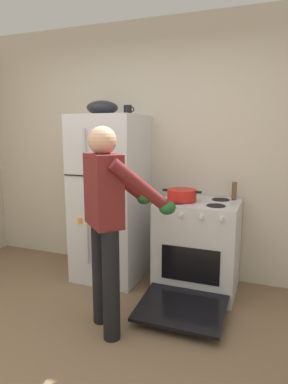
% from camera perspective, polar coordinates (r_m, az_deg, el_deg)
% --- Properties ---
extents(ground, '(8.00, 8.00, 0.00)m').
position_cam_1_polar(ground, '(2.53, -14.81, -28.30)').
color(ground, brown).
extents(kitchen_wall_back, '(6.00, 0.10, 2.70)m').
position_cam_1_polar(kitchen_wall_back, '(3.73, 2.04, 7.04)').
color(kitchen_wall_back, beige).
rests_on(kitchen_wall_back, ground).
extents(refrigerator, '(0.68, 0.72, 1.72)m').
position_cam_1_polar(refrigerator, '(3.59, -5.60, -1.03)').
color(refrigerator, silver).
rests_on(refrigerator, ground).
extents(stove_range, '(0.76, 1.21, 0.90)m').
position_cam_1_polar(stove_range, '(3.38, 9.02, -9.23)').
color(stove_range, silver).
rests_on(stove_range, ground).
extents(person_cook, '(0.70, 0.74, 1.60)m').
position_cam_1_polar(person_cook, '(2.57, -5.92, -3.39)').
color(person_cook, black).
rests_on(person_cook, ground).
extents(red_pot, '(0.38, 0.28, 0.11)m').
position_cam_1_polar(red_pot, '(3.25, 6.40, -0.49)').
color(red_pot, red).
rests_on(red_pot, stove_range).
extents(coffee_mug, '(0.11, 0.08, 0.10)m').
position_cam_1_polar(coffee_mug, '(3.49, -2.73, 13.68)').
color(coffee_mug, black).
rests_on(coffee_mug, refrigerator).
extents(pepper_mill, '(0.05, 0.05, 0.17)m').
position_cam_1_polar(pepper_mill, '(3.41, 14.99, 0.23)').
color(pepper_mill, brown).
rests_on(pepper_mill, stove_range).
extents(mixing_bowl, '(0.32, 0.32, 0.14)m').
position_cam_1_polar(mixing_bowl, '(3.56, -7.05, 13.94)').
color(mixing_bowl, black).
rests_on(mixing_bowl, refrigerator).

